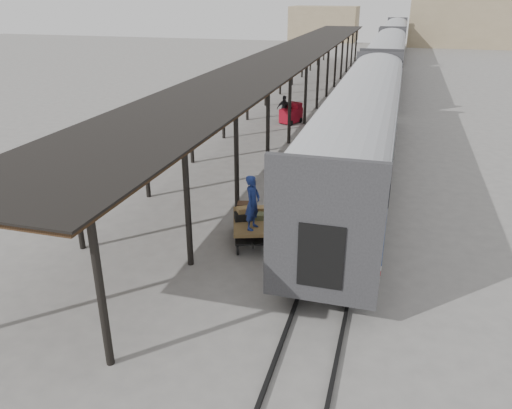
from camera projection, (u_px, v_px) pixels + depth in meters
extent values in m
plane|color=slate|center=(247.00, 242.00, 17.96)|extent=(160.00, 160.00, 0.00)
cube|color=silver|center=(362.00, 125.00, 23.21)|extent=(3.00, 24.00, 2.90)
cube|color=#28282B|center=(322.00, 236.00, 12.68)|extent=(3.04, 0.22, 3.50)
cube|color=black|center=(331.00, 104.00, 23.24)|extent=(0.04, 22.08, 0.65)
cube|color=black|center=(359.00, 160.00, 23.88)|extent=(2.55, 23.04, 0.50)
cube|color=silver|center=(386.00, 59.00, 46.21)|extent=(3.00, 24.00, 2.90)
cube|color=#28282B|center=(379.00, 79.00, 35.68)|extent=(3.04, 0.22, 3.50)
cube|color=black|center=(370.00, 49.00, 46.24)|extent=(0.04, 22.08, 0.65)
cube|color=black|center=(384.00, 78.00, 46.88)|extent=(2.55, 23.04, 0.50)
cube|color=silver|center=(394.00, 37.00, 69.21)|extent=(3.00, 24.00, 2.90)
cube|color=#28282B|center=(391.00, 45.00, 58.68)|extent=(3.04, 0.22, 3.50)
cube|color=black|center=(384.00, 30.00, 69.24)|extent=(0.04, 22.08, 0.65)
cube|color=black|center=(393.00, 50.00, 69.88)|extent=(2.55, 23.04, 0.50)
cube|color=black|center=(300.00, 198.00, 16.18)|extent=(0.50, 1.70, 2.00)
imported|color=silver|center=(300.00, 202.00, 16.24)|extent=(0.72, 0.89, 1.72)
cube|color=olive|center=(286.00, 219.00, 16.44)|extent=(0.57, 0.25, 0.42)
cube|color=#422B19|center=(295.00, 53.00, 38.48)|extent=(4.60, 64.00, 0.18)
cube|color=black|center=(295.00, 51.00, 38.43)|extent=(4.90, 64.30, 0.06)
cylinder|color=black|center=(269.00, 78.00, 39.78)|extent=(0.20, 0.20, 4.00)
cylinder|color=black|center=(327.00, 43.00, 67.21)|extent=(0.20, 0.20, 4.00)
cylinder|color=black|center=(101.00, 293.00, 11.32)|extent=(0.20, 0.20, 4.00)
cylinder|color=black|center=(320.00, 80.00, 38.75)|extent=(0.20, 0.20, 4.00)
cylinder|color=black|center=(357.00, 44.00, 66.17)|extent=(0.20, 0.20, 4.00)
cube|color=black|center=(376.00, 86.00, 47.39)|extent=(0.10, 150.00, 0.12)
cube|color=black|center=(391.00, 87.00, 47.02)|extent=(0.10, 150.00, 0.12)
cube|color=tan|center=(466.00, 21.00, 81.86)|extent=(18.00, 10.00, 8.00)
cube|color=tan|center=(324.00, 24.00, 91.85)|extent=(12.00, 8.00, 6.00)
cube|color=brown|center=(251.00, 221.00, 17.73)|extent=(1.95, 2.67, 0.12)
cube|color=black|center=(251.00, 230.00, 17.87)|extent=(1.82, 2.55, 0.06)
cylinder|color=black|center=(238.00, 249.00, 17.07)|extent=(0.20, 0.40, 0.40)
cylinder|color=black|center=(267.00, 248.00, 17.11)|extent=(0.20, 0.40, 0.40)
cylinder|color=black|center=(237.00, 225.00, 18.82)|extent=(0.20, 0.40, 0.40)
cylinder|color=black|center=(263.00, 225.00, 18.86)|extent=(0.20, 0.40, 0.40)
cube|color=#333335|center=(245.00, 211.00, 18.17)|extent=(0.67, 0.56, 0.19)
cube|color=olive|center=(259.00, 209.00, 18.34)|extent=(0.58, 0.49, 0.18)
cube|color=black|center=(243.00, 216.00, 17.68)|extent=(0.74, 0.65, 0.25)
cube|color=#4C5231|center=(258.00, 216.00, 17.77)|extent=(0.63, 0.53, 0.19)
cube|color=#462E1C|center=(245.00, 206.00, 18.05)|extent=(0.65, 0.52, 0.21)
cube|color=olive|center=(244.00, 210.00, 17.66)|extent=(0.60, 0.55, 0.19)
cube|color=maroon|center=(291.00, 115.00, 34.09)|extent=(1.46, 1.78, 0.92)
cube|color=maroon|center=(295.00, 105.00, 34.14)|extent=(1.05, 0.91, 0.36)
cylinder|color=black|center=(281.00, 121.00, 34.07)|extent=(0.26, 0.39, 0.37)
cylinder|color=black|center=(291.00, 123.00, 33.59)|extent=(0.26, 0.39, 0.37)
cylinder|color=black|center=(291.00, 118.00, 34.88)|extent=(0.26, 0.39, 0.37)
cylinder|color=black|center=(300.00, 120.00, 34.40)|extent=(0.26, 0.39, 0.37)
imported|color=navy|center=(253.00, 203.00, 16.69)|extent=(0.56, 0.76, 1.91)
imported|color=black|center=(284.00, 109.00, 34.12)|extent=(1.12, 0.53, 1.86)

